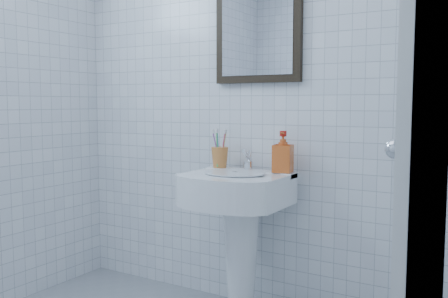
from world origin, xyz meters
The scene contains 10 objects.
wall_back centered at (0.00, 1.20, 1.25)m, with size 2.20×0.02×2.50m, color white.
wall_right centered at (1.10, 0.00, 1.25)m, with size 0.02×2.40×2.50m, color white.
washbasin centered at (0.11, 0.98, 0.53)m, with size 0.51×0.37×0.78m.
faucet centered at (0.11, 1.08, 0.82)m, with size 0.05×0.10×0.12m.
toothbrush_cup centered at (-0.07, 1.09, 0.83)m, with size 0.09×0.09×0.11m, color #CE7836, non-canonical shape.
soap_dispenser centered at (0.31, 1.10, 0.88)m, with size 0.09×0.10×0.21m, color #DD4815.
wall_mirror centered at (0.11, 1.18, 1.55)m, with size 0.50×0.04×0.62m.
bathroom_door centered at (1.08, 0.55, 1.00)m, with size 0.04×0.80×2.00m, color silver.
towel_ring centered at (1.06, 0.73, 1.05)m, with size 0.18×0.18×0.01m, color silver.
hand_towel centered at (1.04, 0.73, 0.87)m, with size 0.03×0.16×0.38m, color silver.
Camera 1 is at (1.35, -1.23, 1.13)m, focal length 40.00 mm.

